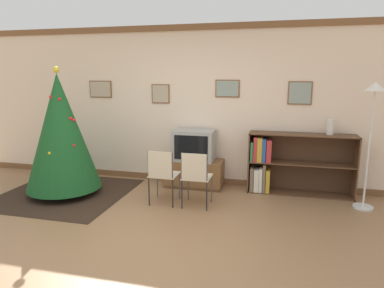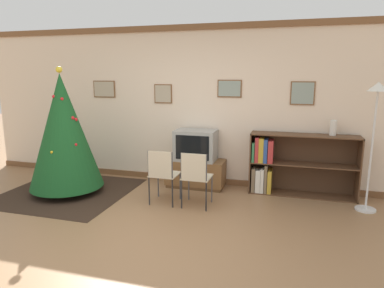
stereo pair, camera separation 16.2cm
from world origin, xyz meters
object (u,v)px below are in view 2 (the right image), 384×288
at_px(television, 196,145).
at_px(folding_chair_left, 163,173).
at_px(standing_lamp, 376,114).
at_px(folding_chair_right, 196,176).
at_px(bookshelf, 284,165).
at_px(christmas_tree, 64,131).
at_px(tv_console, 196,173).
at_px(vase, 333,128).

distance_m(television, folding_chair_left, 0.98).
xyz_separation_m(television, standing_lamp, (2.59, -0.34, 0.65)).
height_order(television, standing_lamp, standing_lamp).
height_order(folding_chair_left, standing_lamp, standing_lamp).
relative_size(folding_chair_right, bookshelf, 0.50).
bearing_deg(christmas_tree, television, 23.88).
xyz_separation_m(tv_console, folding_chair_left, (-0.25, -0.91, 0.24)).
distance_m(folding_chair_right, bookshelf, 1.54).
bearing_deg(standing_lamp, television, 172.43).
relative_size(bookshelf, vase, 6.87).
bearing_deg(television, tv_console, 90.00).
xyz_separation_m(folding_chair_left, standing_lamp, (2.84, 0.57, 0.90)).
xyz_separation_m(tv_console, standing_lamp, (2.59, -0.35, 1.14)).
relative_size(christmas_tree, bookshelf, 1.23).
xyz_separation_m(tv_console, bookshelf, (1.44, 0.06, 0.24)).
bearing_deg(christmas_tree, tv_console, 23.94).
xyz_separation_m(christmas_tree, folding_chair_left, (1.68, -0.06, -0.53)).
xyz_separation_m(christmas_tree, standing_lamp, (4.52, 0.51, 0.37)).
distance_m(folding_chair_left, vase, 2.66).
height_order(tv_console, standing_lamp, standing_lamp).
height_order(tv_console, folding_chair_right, folding_chair_right).
relative_size(christmas_tree, vase, 8.42).
bearing_deg(standing_lamp, folding_chair_right, -166.40).
bearing_deg(folding_chair_left, standing_lamp, 11.28).
xyz_separation_m(television, folding_chair_right, (0.25, -0.91, -0.25)).
xyz_separation_m(folding_chair_left, vase, (2.38, 1.01, 0.63)).
height_order(christmas_tree, folding_chair_right, christmas_tree).
height_order(television, folding_chair_left, television).
relative_size(christmas_tree, standing_lamp, 1.12).
bearing_deg(bookshelf, folding_chair_left, -150.01).
bearing_deg(television, christmas_tree, -156.12).
bearing_deg(television, vase, 2.72).
bearing_deg(folding_chair_left, vase, 23.04).
relative_size(television, folding_chair_right, 0.83).
relative_size(folding_chair_left, standing_lamp, 0.46).
bearing_deg(bookshelf, vase, 3.02).
xyz_separation_m(christmas_tree, television, (1.93, 0.85, -0.28)).
height_order(christmas_tree, tv_console, christmas_tree).
height_order(christmas_tree, standing_lamp, christmas_tree).
xyz_separation_m(folding_chair_right, bookshelf, (1.19, 0.98, 0.01)).
distance_m(tv_console, folding_chair_right, 0.98).
relative_size(vase, standing_lamp, 0.13).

